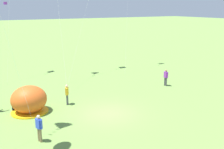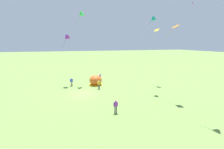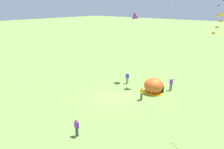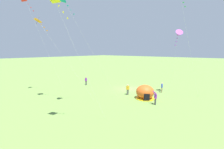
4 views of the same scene
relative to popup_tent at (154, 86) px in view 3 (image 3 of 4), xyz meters
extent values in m
plane|color=olive|center=(5.06, -3.31, -1.00)|extent=(300.00, 300.00, 0.00)
ellipsoid|color=#D8591E|center=(0.01, -0.01, 0.05)|extent=(2.70, 2.60, 2.10)
cylinder|color=yellow|center=(0.01, -0.01, -0.95)|extent=(2.81, 2.81, 0.10)
cube|color=black|center=(-0.82, 0.96, -0.45)|extent=(0.69, 0.61, 1.10)
cylinder|color=#4C4C51|center=(-2.39, 1.50, -0.56)|extent=(0.15, 0.15, 0.88)
cylinder|color=#4C4C51|center=(-2.24, 1.36, -0.56)|extent=(0.15, 0.15, 0.88)
cube|color=purple|center=(-2.32, 1.43, 0.18)|extent=(0.44, 0.44, 0.60)
sphere|color=#9E7051|center=(-2.32, 1.43, 0.61)|extent=(0.22, 0.22, 0.22)
cylinder|color=purple|center=(-2.40, 1.72, 0.65)|extent=(0.29, 0.36, 0.50)
cylinder|color=purple|center=(-2.02, 1.36, 0.65)|extent=(0.36, 0.30, 0.50)
cylinder|color=#4C4C51|center=(3.15, 0.14, -0.56)|extent=(0.15, 0.15, 0.88)
cylinder|color=#4C4C51|center=(3.06, -0.04, -0.56)|extent=(0.15, 0.15, 0.88)
cube|color=gold|center=(3.10, 0.05, 0.18)|extent=(0.39, 0.45, 0.60)
sphere|color=beige|center=(3.10, 0.05, 0.61)|extent=(0.22, 0.22, 0.22)
cylinder|color=gold|center=(3.22, 0.27, 0.18)|extent=(0.09, 0.09, 0.58)
cylinder|color=gold|center=(2.99, -0.18, 0.18)|extent=(0.09, 0.09, 0.58)
cylinder|color=#4C4C51|center=(13.74, 0.03, -0.56)|extent=(0.15, 0.15, 0.88)
cylinder|color=#4C4C51|center=(13.75, -0.17, -0.56)|extent=(0.15, 0.15, 0.88)
cube|color=purple|center=(13.74, -0.07, 0.18)|extent=(0.26, 0.39, 0.60)
sphere|color=#9E7051|center=(13.74, -0.07, 0.61)|extent=(0.22, 0.22, 0.22)
cylinder|color=purple|center=(13.73, 0.18, 0.18)|extent=(0.09, 0.09, 0.58)
cylinder|color=purple|center=(13.76, -0.32, 0.18)|extent=(0.09, 0.09, 0.58)
cylinder|color=#8C7251|center=(-0.56, -5.04, -0.56)|extent=(0.15, 0.15, 0.88)
cylinder|color=#8C7251|center=(-0.63, -4.85, -0.56)|extent=(0.15, 0.15, 0.88)
cube|color=blue|center=(-0.59, -4.94, 0.18)|extent=(0.35, 0.44, 0.60)
sphere|color=beige|center=(-0.59, -4.94, 0.61)|extent=(0.22, 0.22, 0.22)
cylinder|color=blue|center=(-0.52, -5.18, 0.18)|extent=(0.09, 0.09, 0.58)
cylinder|color=blue|center=(-0.67, -4.71, 0.18)|extent=(0.09, 0.09, 0.58)
cylinder|color=silver|center=(8.08, 7.89, 4.59)|extent=(5.65, 4.82, 11.17)
cylinder|color=brown|center=(5.26, 5.48, -0.97)|extent=(0.03, 0.03, 0.06)
cube|color=orange|center=(10.57, 10.01, 9.69)|extent=(0.20, 0.15, 0.12)
cube|color=orange|center=(10.29, 9.77, 9.28)|extent=(0.16, 0.20, 0.12)
cube|color=orange|center=(10.02, 9.54, 8.87)|extent=(0.15, 0.20, 0.12)
cylinder|color=silver|center=(4.81, 5.72, 5.43)|extent=(1.86, 7.48, 12.86)
cylinder|color=brown|center=(3.88, 1.98, -0.97)|extent=(0.03, 0.03, 0.06)
cube|color=teal|center=(5.55, 8.69, 10.94)|extent=(0.20, 0.16, 0.12)
cube|color=teal|center=(5.46, 8.34, 10.52)|extent=(0.21, 0.11, 0.12)
cylinder|color=silver|center=(-1.81, -6.39, 3.88)|extent=(1.60, 1.98, 9.76)
cylinder|color=brown|center=(-1.01, -7.37, -0.97)|extent=(0.03, 0.03, 0.06)
cone|color=purple|center=(-2.60, -5.41, 8.76)|extent=(1.74, 1.77, 1.41)
cube|color=purple|center=(-2.38, -5.68, 8.14)|extent=(0.19, 0.18, 0.12)
cube|color=purple|center=(-2.19, -5.92, 7.60)|extent=(0.17, 0.20, 0.12)
cube|color=purple|center=(-2.00, -6.15, 7.07)|extent=(0.18, 0.19, 0.12)
cylinder|color=brown|center=(-0.18, 8.91, -0.97)|extent=(0.03, 0.03, 0.06)
cylinder|color=silver|center=(14.18, 7.81, 6.45)|extent=(3.12, 4.02, 14.89)
cylinder|color=silver|center=(-4.65, -4.40, 6.33)|extent=(2.48, 4.42, 14.66)
cylinder|color=brown|center=(-5.89, -6.60, -0.97)|extent=(0.03, 0.03, 0.06)
camera|label=1|loc=(-4.14, -19.47, 6.93)|focal=42.00mm
camera|label=2|loc=(30.49, -5.66, 7.69)|focal=24.00mm
camera|label=3|loc=(24.97, 13.72, 10.64)|focal=35.00mm
camera|label=4|loc=(-10.35, 19.79, 6.17)|focal=24.00mm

